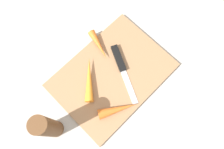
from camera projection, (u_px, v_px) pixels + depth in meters
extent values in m
plane|color=#ADA8A0|center=(112.00, 76.00, 0.71)|extent=(1.40, 1.40, 0.00)
cube|color=#99704C|center=(112.00, 75.00, 0.71)|extent=(0.36, 0.26, 0.01)
cube|color=#B7B7BC|center=(129.00, 87.00, 0.69)|extent=(0.06, 0.11, 0.00)
cube|color=black|center=(118.00, 58.00, 0.71)|extent=(0.06, 0.09, 0.01)
cone|color=orange|center=(99.00, 45.00, 0.72)|extent=(0.05, 0.11, 0.02)
cone|color=orange|center=(89.00, 79.00, 0.68)|extent=(0.11, 0.12, 0.03)
cone|color=orange|center=(118.00, 109.00, 0.65)|extent=(0.12, 0.08, 0.03)
cylinder|color=brown|center=(48.00, 128.00, 0.58)|extent=(0.05, 0.05, 0.18)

